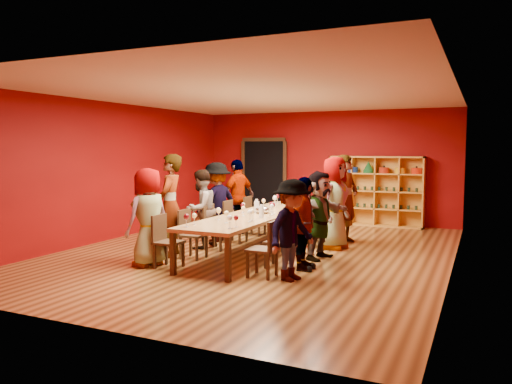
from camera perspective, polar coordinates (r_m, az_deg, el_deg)
room_shell at (r=9.52m, az=0.24°, el=2.01°), size 7.10×9.10×3.04m
tasting_table at (r=9.60m, az=0.24°, el=-2.77°), size 1.10×4.50×0.75m
doorway at (r=14.32m, az=0.99°, el=1.50°), size 1.40×0.17×2.30m
shelving_unit at (r=13.26m, az=13.54°, el=0.48°), size 2.40×0.40×1.80m
chair_person_left_0 at (r=8.53m, az=-10.39°, el=-5.22°), size 0.42×0.42×0.89m
person_left_0 at (r=8.67m, az=-12.21°, el=-2.81°), size 0.63×0.90×1.67m
chair_person_left_1 at (r=9.17m, az=-7.59°, el=-4.46°), size 0.42×0.42×0.89m
person_left_1 at (r=9.34m, az=-9.78°, el=-1.52°), size 0.68×0.81×1.90m
chair_person_left_2 at (r=9.92m, az=-4.88°, el=-3.72°), size 0.42×0.42×0.89m
person_left_2 at (r=10.02m, az=-6.32°, el=-1.96°), size 0.52×0.82×1.58m
chair_person_left_3 at (r=10.63m, az=-2.70°, el=-3.12°), size 0.42×0.42×0.89m
person_left_3 at (r=10.77m, az=-4.52°, el=-1.13°), size 0.76×1.18×1.70m
chair_person_left_4 at (r=11.51m, az=-0.46°, el=-2.50°), size 0.42×0.42×0.89m
person_left_4 at (r=11.62m, az=-2.07°, el=-0.56°), size 0.73×1.11×1.74m
chair_person_right_0 at (r=7.75m, az=1.26°, el=-6.17°), size 0.42×0.42×0.89m
person_right_0 at (r=7.55m, az=4.14°, el=-4.36°), size 0.65×1.07×1.54m
chair_person_right_1 at (r=8.38m, az=3.14°, el=-5.33°), size 0.42×0.42×0.89m
person_right_1 at (r=8.21m, az=5.45°, el=-3.62°), size 0.44×0.91×1.54m
chair_person_right_2 at (r=9.22m, az=5.21°, el=-4.39°), size 0.42×0.42×0.89m
person_right_2 at (r=9.07m, az=7.24°, el=-2.62°), size 0.72×1.54×1.60m
chair_person_right_3 at (r=10.18m, az=7.14°, el=-3.51°), size 0.42×0.42×0.89m
person_right_3 at (r=10.04m, az=8.91°, el=-1.23°), size 0.62×0.96×1.84m
chair_person_right_4 at (r=10.86m, az=8.27°, el=-2.99°), size 0.42×0.42×0.89m
person_right_4 at (r=10.71m, az=10.27°, el=-0.79°), size 0.64×0.78×1.86m
wine_glass_0 at (r=8.65m, az=-0.46°, el=-2.29°), size 0.08×0.08×0.21m
wine_glass_1 at (r=8.49m, az=-0.72°, el=-2.42°), size 0.08×0.08×0.21m
wine_glass_2 at (r=7.92m, az=-2.30°, el=-3.03°), size 0.08×0.08×0.20m
wine_glass_3 at (r=9.55m, az=1.96°, el=-1.56°), size 0.09×0.09×0.22m
wine_glass_4 at (r=8.35m, az=-3.39°, el=-2.53°), size 0.08×0.08×0.21m
wine_glass_5 at (r=8.00m, az=-7.96°, el=-2.87°), size 0.09×0.09×0.22m
wine_glass_6 at (r=8.25m, az=-7.07°, el=-2.75°), size 0.08×0.08×0.19m
wine_glass_7 at (r=11.02m, az=5.29°, el=-0.83°), size 0.07×0.07×0.18m
wine_glass_8 at (r=10.87m, az=2.15°, el=-0.74°), size 0.09×0.09×0.22m
wine_glass_9 at (r=10.31m, az=4.27°, el=-1.23°), size 0.07×0.07×0.18m
wine_glass_10 at (r=9.74m, az=-1.48°, el=-1.52°), size 0.08×0.08×0.20m
wine_glass_11 at (r=7.78m, az=-3.02°, el=-3.05°), size 0.09×0.09×0.22m
wine_glass_12 at (r=11.39m, az=2.45°, el=-0.54°), size 0.08×0.08×0.20m
wine_glass_13 at (r=8.73m, az=-4.30°, el=-2.17°), size 0.09×0.09×0.22m
wine_glass_14 at (r=10.63m, az=0.86°, el=-1.01°), size 0.07×0.07×0.19m
wine_glass_15 at (r=9.64m, az=-1.54°, el=-1.57°), size 0.08×0.08×0.20m
wine_glass_16 at (r=10.27m, az=4.07°, el=-1.27°), size 0.07×0.07×0.18m
wine_glass_17 at (r=11.23m, az=2.18°, el=-0.66°), size 0.08×0.08×0.19m
wine_glass_18 at (r=10.49m, az=0.86°, el=-1.06°), size 0.08×0.08×0.19m
wine_glass_19 at (r=9.21m, az=-1.46°, el=-1.92°), size 0.08×0.08×0.19m
wine_glass_20 at (r=9.32m, az=1.82°, el=-1.73°), size 0.09×0.09×0.21m
wine_glass_21 at (r=9.79m, az=1.77°, el=-1.46°), size 0.08×0.08×0.20m
wine_glass_22 at (r=11.23m, az=6.06°, el=-0.74°), size 0.07×0.07×0.18m
spittoon_bowl at (r=9.63m, az=0.73°, el=-2.06°), size 0.27×0.27×0.15m
carafe_a at (r=9.68m, az=0.07°, el=-1.69°), size 0.13×0.13×0.27m
carafe_b at (r=9.00m, az=0.63°, el=-2.26°), size 0.12×0.12×0.24m
wine_bottle at (r=10.92m, az=4.19°, el=-0.97°), size 0.08×0.08×0.30m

